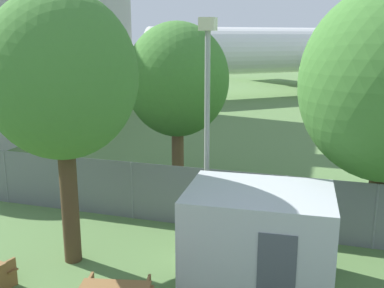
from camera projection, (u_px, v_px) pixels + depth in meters
name	position (u px, v px, depth m)	size (l,w,h in m)	color
perimeter_fence	(132.00, 190.00, 15.11)	(56.07, 0.07, 1.99)	slate
airplane	(319.00, 50.00, 47.92)	(38.86, 33.85, 13.69)	white
portable_cabin	(258.00, 237.00, 11.07)	(3.67, 2.80, 2.44)	silver
tree_behind_benches	(177.00, 80.00, 17.50)	(4.06, 4.06, 6.63)	brown
tree_far_right	(61.00, 77.00, 11.29)	(3.89, 3.89, 7.23)	#4C3823
light_mast	(207.00, 106.00, 12.94)	(0.44, 0.44, 6.56)	#99999E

